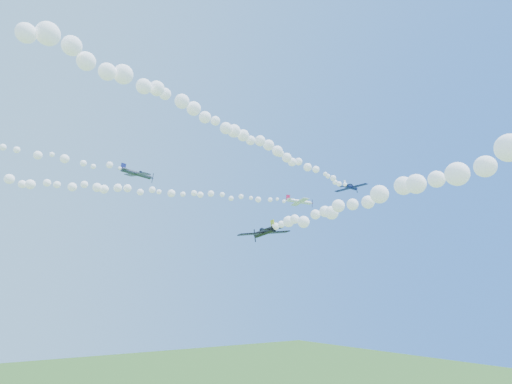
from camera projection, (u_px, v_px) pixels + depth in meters
plane_white at (300, 201)px, 108.74m from camera, size 7.60×8.07×2.80m
smoke_trail_white at (123, 189)px, 94.68m from camera, size 78.82×23.55×3.17m
plane_navy at (351, 187)px, 96.74m from camera, size 7.18×7.61×1.99m
smoke_trail_navy at (252, 139)px, 65.90m from camera, size 68.48×27.05×2.85m
plane_grey at (137, 174)px, 75.56m from camera, size 6.69×7.09×2.40m
plane_black at (264, 232)px, 67.51m from camera, size 8.63×8.15×2.59m
smoke_trail_black at (473, 167)px, 32.01m from camera, size 18.21×72.33×3.25m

